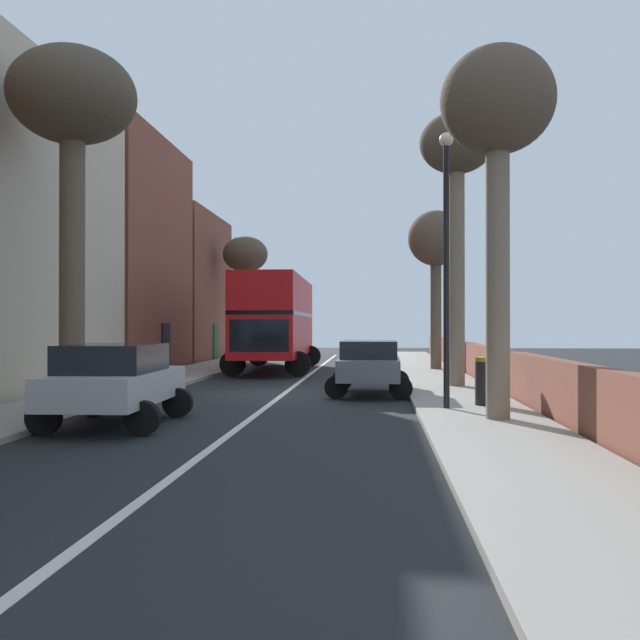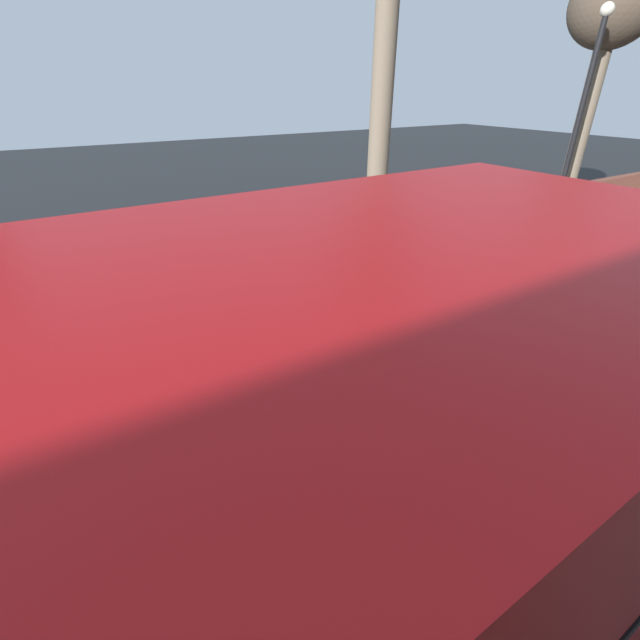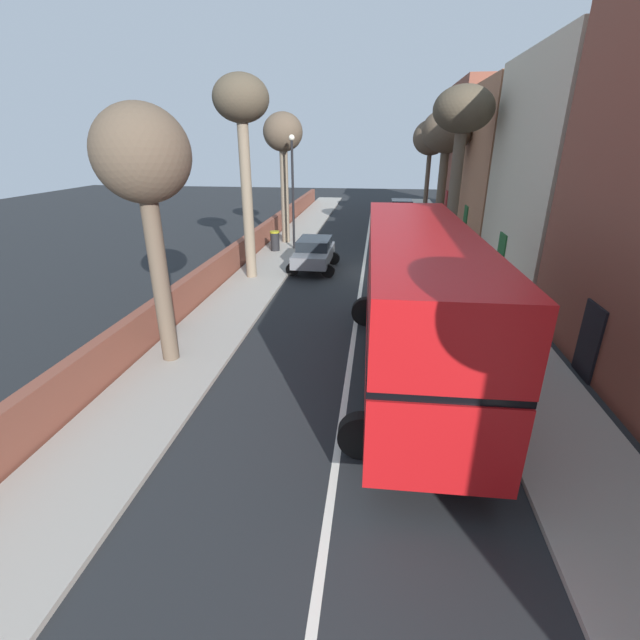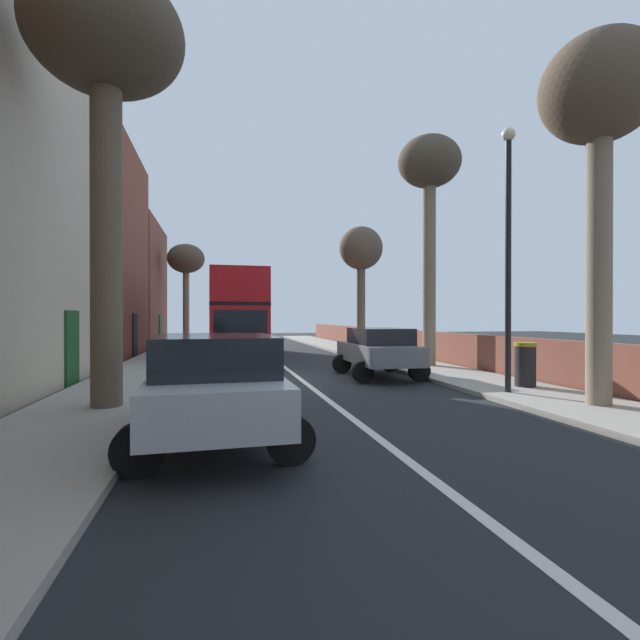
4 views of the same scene
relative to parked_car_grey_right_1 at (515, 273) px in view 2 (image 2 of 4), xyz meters
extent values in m
plane|color=black|center=(-2.50, 0.23, -0.90)|extent=(84.00, 84.00, 0.00)
cube|color=silver|center=(-2.50, 0.23, -0.90)|extent=(0.16, 54.00, 0.01)
cube|color=#9E998E|center=(2.40, 0.23, -0.84)|extent=(2.60, 60.00, 0.12)
cube|color=brown|center=(3.95, 0.23, -0.25)|extent=(0.36, 54.00, 1.31)
cube|color=black|center=(-4.08, 5.27, 0.73)|extent=(2.20, 0.11, 1.19)
cylinder|color=black|center=(-2.84, 6.94, -0.40)|extent=(1.01, 0.32, 1.00)
cube|color=slate|center=(0.00, 0.06, -0.13)|extent=(1.75, 3.92, 0.59)
cube|color=black|center=(0.00, -0.14, 0.42)|extent=(1.59, 2.17, 0.50)
cylinder|color=black|center=(-0.86, 1.28, -0.58)|extent=(0.64, 0.23, 0.64)
cylinder|color=black|center=(0.89, 1.26, -0.58)|extent=(0.64, 0.23, 0.64)
cylinder|color=black|center=(-0.89, -1.15, -0.58)|extent=(0.64, 0.23, 0.64)
cylinder|color=black|center=(0.86, -1.17, -0.58)|extent=(0.64, 0.23, 0.64)
cylinder|color=#7A6B56|center=(2.73, 1.98, 2.79)|extent=(0.48, 0.48, 7.14)
cylinder|color=#7A6B56|center=(2.66, -5.82, 2.22)|extent=(0.48, 0.48, 6.01)
ellipsoid|color=brown|center=(2.66, -5.82, 5.69)|extent=(2.32, 2.32, 2.19)
cylinder|color=black|center=(1.80, -4.05, 2.22)|extent=(0.14, 0.14, 6.00)
sphere|color=silver|center=(1.80, -4.05, 5.37)|extent=(0.32, 0.32, 0.32)
cylinder|color=black|center=(2.80, -3.35, -0.26)|extent=(0.52, 0.52, 1.04)
cylinder|color=olive|center=(2.80, -3.35, 0.30)|extent=(0.55, 0.55, 0.10)
camera|label=1|loc=(0.19, -20.34, 1.12)|focal=39.61mm
camera|label=2|loc=(-5.54, 8.57, 3.76)|focal=24.38mm
camera|label=3|loc=(-3.10, 21.41, 5.19)|focal=24.45mm
camera|label=4|loc=(-4.93, -13.59, 0.99)|focal=25.33mm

